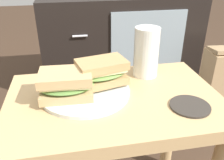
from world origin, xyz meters
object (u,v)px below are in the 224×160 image
Objects in this scene: sandwich_front at (66,84)px; coaster at (190,106)px; beer_glass at (146,53)px; sandwich_back at (102,72)px; paper_bag at (220,78)px; tv_cabinet at (119,41)px; plate at (85,92)px.

sandwich_front is 0.31m from coaster.
sandwich_front is 0.96× the size of beer_glass.
beer_glass reaches higher than sandwich_front.
sandwich_back reaches higher than paper_bag.
beer_glass is at bearing -97.04° from tv_cabinet.
paper_bag is (0.74, 0.48, -0.33)m from sandwich_back.
tv_cabinet is 0.96m from sandwich_back.
sandwich_back is (0.05, 0.02, 0.05)m from plate.
sandwich_back is at bearing -157.52° from beer_glass.
tv_cabinet is 6.49× the size of beer_glass.
tv_cabinet is at bearing 69.89° from sandwich_front.
sandwich_back is 0.16m from beer_glass.
sandwich_back is at bearing 21.78° from sandwich_front.
sandwich_back is at bearing 146.15° from coaster.
beer_glass is 0.21m from coaster.
tv_cabinet is 2.65× the size of paper_bag.
sandwich_back is at bearing -105.34° from tv_cabinet.
beer_glass is at bearing 105.89° from coaster.
sandwich_back is 0.24m from coaster.
sandwich_front is 1.45× the size of coaster.
tv_cabinet is at bearing 140.09° from paper_bag.
paper_bag is (0.54, 0.62, -0.29)m from coaster.
paper_bag is at bearing 35.44° from beer_glass.
sandwich_front is 0.39× the size of paper_bag.
sandwich_front is 1.04m from paper_bag.
sandwich_front is at bearing 162.33° from coaster.
coaster is at bearing -74.11° from beer_glass.
beer_glass is 0.82m from paper_bag.
tv_cabinet is 6.12× the size of sandwich_back.
plate is at bearing -158.22° from sandwich_back.
sandwich_front is at bearing -110.11° from tv_cabinet.
plate is 0.22m from beer_glass.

